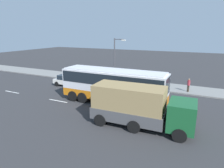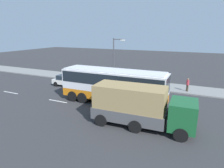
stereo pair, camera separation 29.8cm
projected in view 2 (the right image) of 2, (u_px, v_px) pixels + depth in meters
name	position (u px, v px, depth m)	size (l,w,h in m)	color
ground_plane	(123.00, 105.00, 19.41)	(120.00, 120.00, 0.00)	#333335
sidewalk_curb	(145.00, 85.00, 26.69)	(80.00, 4.00, 0.15)	gray
lane_centreline	(54.00, 100.00, 20.75)	(25.78, 0.16, 0.01)	white
coach_bus	(113.00, 83.00, 19.36)	(10.70, 2.74, 3.49)	orange
cargo_truck	(140.00, 105.00, 14.70)	(7.73, 2.85, 3.15)	#19592D
car_white_minivan	(69.00, 80.00, 26.06)	(4.75, 1.99, 1.49)	white
pedestrian_near_curb	(188.00, 84.00, 23.21)	(0.32, 0.32, 1.61)	brown
pedestrian_at_crossing	(154.00, 79.00, 25.40)	(0.32, 0.32, 1.66)	#38334C
street_lamp	(115.00, 58.00, 25.77)	(1.60, 0.24, 6.19)	#47474C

